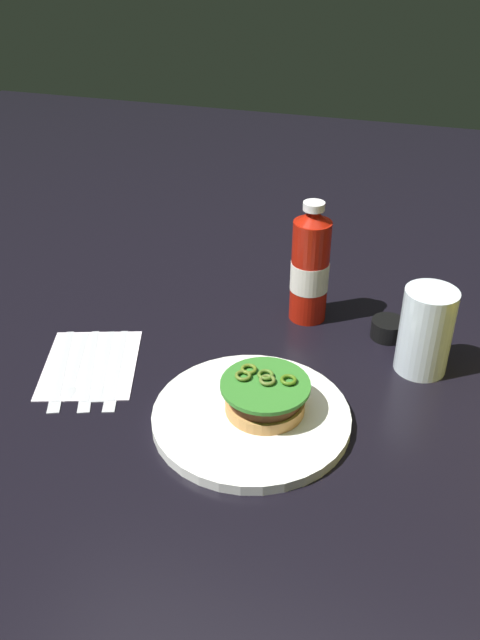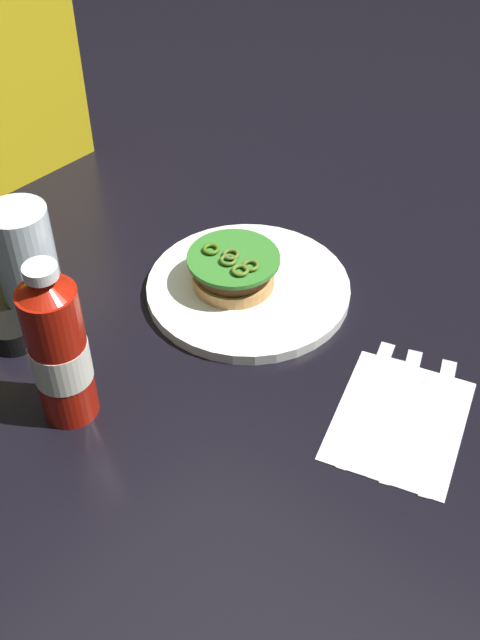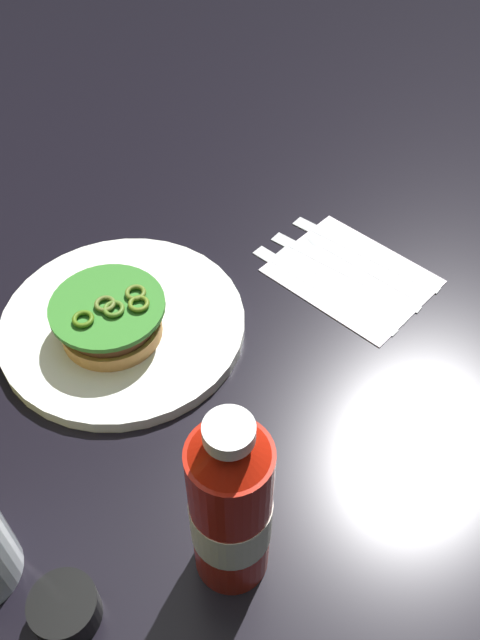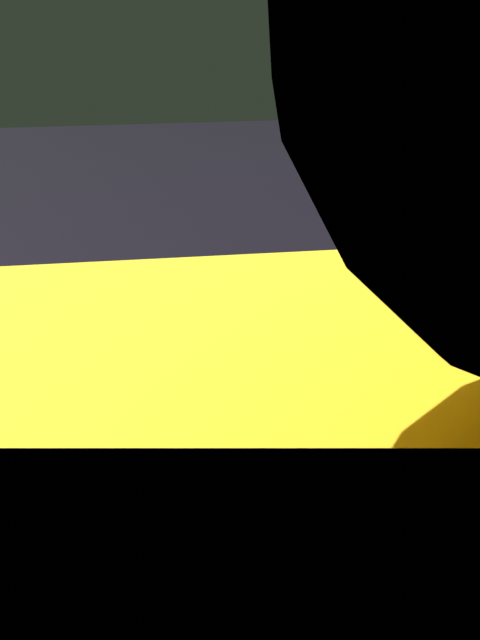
# 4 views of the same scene
# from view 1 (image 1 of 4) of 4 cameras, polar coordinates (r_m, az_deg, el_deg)

# --- Properties ---
(ground_plane) EXTENTS (3.00, 3.00, 0.00)m
(ground_plane) POSITION_cam_1_polar(r_m,az_deg,el_deg) (0.99, 2.37, -5.75)
(ground_plane) COLOR black
(dinner_plate) EXTENTS (0.28, 0.28, 0.02)m
(dinner_plate) POSITION_cam_1_polar(r_m,az_deg,el_deg) (0.92, 1.28, -8.49)
(dinner_plate) COLOR white
(dinner_plate) RESTS_ON ground_plane
(burger_sandwich) EXTENTS (0.12, 0.12, 0.05)m
(burger_sandwich) POSITION_cam_1_polar(r_m,az_deg,el_deg) (0.91, 2.19, -6.63)
(burger_sandwich) COLOR tan
(burger_sandwich) RESTS_ON dinner_plate
(ketchup_bottle) EXTENTS (0.07, 0.07, 0.21)m
(ketchup_bottle) POSITION_cam_1_polar(r_m,az_deg,el_deg) (1.11, 6.12, 4.55)
(ketchup_bottle) COLOR #A61609
(ketchup_bottle) RESTS_ON ground_plane
(water_glass) EXTENTS (0.08, 0.08, 0.14)m
(water_glass) POSITION_cam_1_polar(r_m,az_deg,el_deg) (1.03, 15.88, -0.92)
(water_glass) COLOR silver
(water_glass) RESTS_ON ground_plane
(condiment_cup) EXTENTS (0.06, 0.06, 0.03)m
(condiment_cup) POSITION_cam_1_polar(r_m,az_deg,el_deg) (1.12, 12.77, -0.75)
(condiment_cup) COLOR black
(condiment_cup) RESTS_ON ground_plane
(napkin) EXTENTS (0.22, 0.19, 0.00)m
(napkin) POSITION_cam_1_polar(r_m,az_deg,el_deg) (1.06, -12.89, -3.74)
(napkin) COLOR white
(napkin) RESTS_ON ground_plane
(butter_knife) EXTENTS (0.20, 0.10, 0.00)m
(butter_knife) POSITION_cam_1_polar(r_m,az_deg,el_deg) (1.04, -15.36, -4.44)
(butter_knife) COLOR silver
(butter_knife) RESTS_ON napkin
(spoon_utensil) EXTENTS (0.17, 0.07, 0.00)m
(spoon_utensil) POSITION_cam_1_polar(r_m,az_deg,el_deg) (1.04, -14.31, -4.51)
(spoon_utensil) COLOR silver
(spoon_utensil) RESTS_ON napkin
(steak_knife) EXTENTS (0.20, 0.10, 0.00)m
(steak_knife) POSITION_cam_1_polar(r_m,az_deg,el_deg) (1.04, -13.05, -4.45)
(steak_knife) COLOR silver
(steak_knife) RESTS_ON napkin
(fork_utensil) EXTENTS (0.18, 0.08, 0.00)m
(fork_utensil) POSITION_cam_1_polar(r_m,az_deg,el_deg) (1.04, -11.89, -4.20)
(fork_utensil) COLOR silver
(fork_utensil) RESTS_ON napkin
(table_knife) EXTENTS (0.20, 0.08, 0.00)m
(table_knife) POSITION_cam_1_polar(r_m,az_deg,el_deg) (1.03, -10.79, -4.45)
(table_knife) COLOR silver
(table_knife) RESTS_ON napkin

